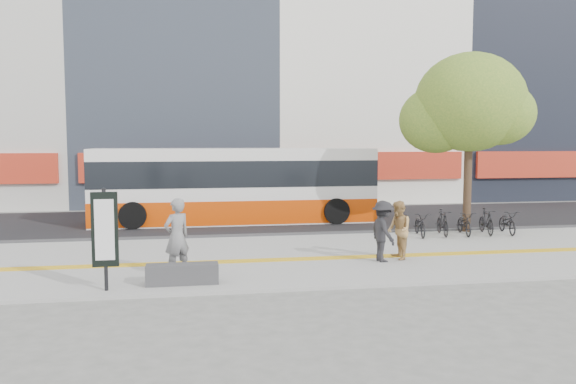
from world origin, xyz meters
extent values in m
plane|color=#61615D|center=(0.00, 0.00, 0.00)|extent=(120.00, 120.00, 0.00)
cube|color=gray|center=(0.00, 1.50, 0.04)|extent=(40.00, 7.00, 0.08)
cube|color=gold|center=(0.00, 1.00, 0.09)|extent=(40.00, 0.45, 0.01)
cube|color=black|center=(0.00, 9.00, 0.03)|extent=(40.00, 8.00, 0.06)
cube|color=#333335|center=(0.00, 5.00, 0.07)|extent=(40.00, 0.25, 0.14)
cube|color=red|center=(2.00, 14.05, 2.00)|extent=(19.00, 0.50, 1.40)
cube|color=#333335|center=(-2.60, -1.20, 0.30)|extent=(1.60, 0.45, 0.45)
cylinder|color=black|center=(-4.20, -1.50, 1.18)|extent=(0.08, 0.08, 2.20)
cube|color=black|center=(-4.20, -1.50, 1.40)|extent=(0.55, 0.08, 1.60)
cube|color=white|center=(-4.20, -1.55, 1.40)|extent=(0.40, 0.02, 1.30)
cylinder|color=#322216|center=(7.20, 4.70, 1.68)|extent=(0.28, 0.28, 3.20)
ellipsoid|color=#4B7627|center=(7.20, 4.70, 4.60)|extent=(3.80, 3.80, 3.42)
ellipsoid|color=#4B7627|center=(6.20, 5.20, 4.00)|extent=(2.60, 2.60, 2.34)
ellipsoid|color=#4B7627|center=(8.10, 4.30, 4.20)|extent=(2.40, 2.40, 2.16)
ellipsoid|color=#4B7627|center=(7.50, 5.50, 5.40)|extent=(2.20, 2.20, 1.98)
cube|color=silver|center=(-0.66, 8.50, 1.51)|extent=(10.91, 2.27, 2.91)
cube|color=#C83B04|center=(-0.66, 8.50, 0.56)|extent=(10.93, 2.29, 0.91)
cube|color=black|center=(-0.66, 8.50, 2.01)|extent=(10.93, 2.29, 1.00)
cylinder|color=black|center=(-4.48, 7.36, 0.56)|extent=(1.00, 0.32, 1.00)
cylinder|color=black|center=(-4.48, 9.64, 0.56)|extent=(1.00, 0.32, 1.00)
cylinder|color=black|center=(3.16, 7.36, 0.56)|extent=(1.00, 0.32, 1.00)
cylinder|color=black|center=(3.16, 9.64, 0.56)|extent=(1.00, 0.32, 1.00)
imported|color=black|center=(5.19, 4.00, 0.48)|extent=(0.81, 1.60, 0.80)
imported|color=black|center=(5.98, 4.00, 0.53)|extent=(0.69, 1.53, 0.89)
imported|color=black|center=(6.77, 4.00, 0.48)|extent=(0.81, 1.60, 0.80)
imported|color=black|center=(7.57, 4.00, 0.53)|extent=(0.69, 1.53, 0.89)
imported|color=black|center=(8.36, 4.00, 0.48)|extent=(0.81, 1.60, 0.80)
imported|color=black|center=(-2.73, -0.31, 1.00)|extent=(0.80, 0.74, 1.84)
imported|color=tan|center=(3.12, 0.55, 0.87)|extent=(0.62, 0.78, 1.58)
imported|color=black|center=(2.62, 0.35, 0.89)|extent=(0.74, 1.12, 1.62)
camera|label=1|loc=(-2.40, -14.07, 3.29)|focal=35.93mm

